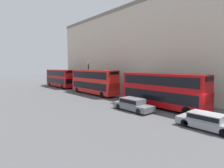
# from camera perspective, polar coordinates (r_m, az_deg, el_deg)

# --- Properties ---
(ground_plane) EXTENTS (200.00, 200.00, 0.00)m
(ground_plane) POSITION_cam_1_polar(r_m,az_deg,el_deg) (17.85, 29.85, -11.13)
(ground_plane) COLOR #515154
(bus_leading) EXTENTS (2.59, 10.56, 4.14)m
(bus_leading) POSITION_cam_1_polar(r_m,az_deg,el_deg) (21.49, 15.97, -1.61)
(bus_leading) COLOR #B20C0F
(bus_leading) RESTS_ON ground
(bus_second_in_queue) EXTENTS (2.59, 11.13, 4.34)m
(bus_second_in_queue) POSITION_cam_1_polar(r_m,az_deg,el_deg) (31.44, -5.96, 1.00)
(bus_second_in_queue) COLOR red
(bus_second_in_queue) RESTS_ON ground
(bus_third_in_queue) EXTENTS (2.59, 10.71, 4.20)m
(bus_third_in_queue) POSITION_cam_1_polar(r_m,az_deg,el_deg) (43.83, -16.60, 2.00)
(bus_third_in_queue) COLOR #A80F14
(bus_third_in_queue) RESTS_ON ground
(car_dark_sedan) EXTENTS (1.79, 4.48, 1.27)m
(car_dark_sedan) POSITION_cam_1_polar(r_m,az_deg,el_deg) (15.96, 28.55, -10.47)
(car_dark_sedan) COLOR gray
(car_dark_sedan) RESTS_ON ground
(car_hatchback) EXTENTS (1.85, 4.76, 1.38)m
(car_hatchback) POSITION_cam_1_polar(r_m,az_deg,el_deg) (20.00, 6.82, -6.49)
(car_hatchback) COLOR slate
(car_hatchback) RESTS_ON ground
(street_lamp) EXTENTS (0.44, 0.44, 5.97)m
(street_lamp) POSITION_cam_1_polar(r_m,az_deg,el_deg) (35.76, -7.70, 3.67)
(street_lamp) COLOR black
(street_lamp) RESTS_ON ground
(pedestrian) EXTENTS (0.36, 0.36, 1.78)m
(pedestrian) POSITION_cam_1_polar(r_m,az_deg,el_deg) (37.24, -6.66, -0.71)
(pedestrian) COLOR brown
(pedestrian) RESTS_ON ground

